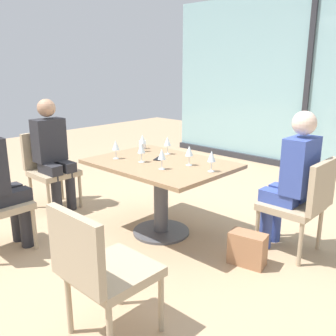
% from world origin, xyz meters
% --- Properties ---
extents(ground_plane, '(12.00, 12.00, 0.00)m').
position_xyz_m(ground_plane, '(0.00, 0.00, 0.00)').
color(ground_plane, tan).
extents(window_wall_backdrop, '(5.01, 0.10, 2.70)m').
position_xyz_m(window_wall_backdrop, '(0.00, 3.20, 1.21)').
color(window_wall_backdrop, '#8CB7BC').
rests_on(window_wall_backdrop, ground_plane).
extents(dining_table_main, '(1.31, 0.96, 0.73)m').
position_xyz_m(dining_table_main, '(0.00, 0.00, 0.56)').
color(dining_table_main, '#997551').
rests_on(dining_table_main, ground_plane).
extents(chair_far_right, '(0.50, 0.46, 0.87)m').
position_xyz_m(chair_far_right, '(1.18, 0.52, 0.50)').
color(chair_far_right, tan).
rests_on(chair_far_right, ground_plane).
extents(chair_side_end, '(0.50, 0.46, 0.87)m').
position_xyz_m(chair_side_end, '(-1.47, -0.35, 0.50)').
color(chair_side_end, tan).
rests_on(chair_side_end, ground_plane).
extents(chair_front_right, '(0.46, 0.50, 0.87)m').
position_xyz_m(chair_front_right, '(0.79, -1.32, 0.50)').
color(chair_front_right, tan).
rests_on(chair_front_right, ground_plane).
extents(person_far_right, '(0.39, 0.34, 1.26)m').
position_xyz_m(person_far_right, '(1.07, 0.52, 0.70)').
color(person_far_right, '#384C9E').
rests_on(person_far_right, ground_plane).
extents(person_side_end, '(0.39, 0.34, 1.26)m').
position_xyz_m(person_side_end, '(-1.36, -0.35, 0.70)').
color(person_side_end, '#28282D').
rests_on(person_side_end, ground_plane).
extents(wine_glass_0, '(0.07, 0.07, 0.18)m').
position_xyz_m(wine_glass_0, '(0.55, 0.06, 0.86)').
color(wine_glass_0, silver).
rests_on(wine_glass_0, dining_table_main).
extents(wine_glass_1, '(0.07, 0.07, 0.18)m').
position_xyz_m(wine_glass_1, '(-0.44, 0.18, 0.86)').
color(wine_glass_1, silver).
rests_on(wine_glass_1, dining_table_main).
extents(wine_glass_2, '(0.07, 0.07, 0.18)m').
position_xyz_m(wine_glass_2, '(-0.13, -0.13, 0.86)').
color(wine_glass_2, silver).
rests_on(wine_glass_2, dining_table_main).
extents(wine_glass_3, '(0.07, 0.07, 0.18)m').
position_xyz_m(wine_glass_3, '(0.19, -0.18, 0.86)').
color(wine_glass_3, silver).
rests_on(wine_glass_3, dining_table_main).
extents(wine_glass_4, '(0.07, 0.07, 0.18)m').
position_xyz_m(wine_glass_4, '(-0.17, 0.28, 0.86)').
color(wine_glass_4, silver).
rests_on(wine_glass_4, dining_table_main).
extents(wine_glass_5, '(0.07, 0.07, 0.18)m').
position_xyz_m(wine_glass_5, '(0.28, 0.09, 0.86)').
color(wine_glass_5, silver).
rests_on(wine_glass_5, dining_table_main).
extents(wine_glass_6, '(0.07, 0.07, 0.18)m').
position_xyz_m(wine_glass_6, '(-0.41, -0.21, 0.86)').
color(wine_glass_6, silver).
rests_on(wine_glass_6, dining_table_main).
extents(coffee_cup, '(0.08, 0.08, 0.09)m').
position_xyz_m(coffee_cup, '(-0.55, 0.28, 0.78)').
color(coffee_cup, white).
rests_on(coffee_cup, dining_table_main).
extents(cell_phone_on_table, '(0.12, 0.16, 0.01)m').
position_xyz_m(cell_phone_on_table, '(-0.09, 0.07, 0.73)').
color(cell_phone_on_table, black).
rests_on(cell_phone_on_table, dining_table_main).
extents(handbag_0, '(0.32, 0.21, 0.28)m').
position_xyz_m(handbag_0, '(0.95, 0.05, 0.14)').
color(handbag_0, '#A3704C').
rests_on(handbag_0, ground_plane).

